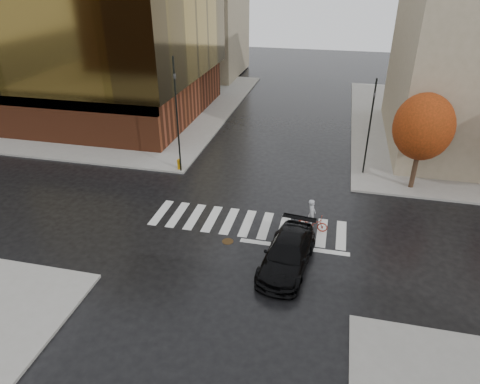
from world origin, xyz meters
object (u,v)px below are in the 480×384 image
object	(u,v)px
sedan	(287,254)
fire_hydrant	(179,163)
traffic_light_ne	(370,122)
cyclist	(312,220)
traffic_light_nw	(176,107)

from	to	relation	value
sedan	fire_hydrant	xyz separation A→B (m)	(-9.34, 9.53, -0.18)
traffic_light_ne	fire_hydrant	xyz separation A→B (m)	(-13.34, -2.50, -3.42)
sedan	cyclist	world-z (taller)	cyclist
traffic_light_ne	fire_hydrant	size ratio (longest dim) A/B	8.44
sedan	traffic_light_ne	xyz separation A→B (m)	(4.00, 12.03, 3.23)
fire_hydrant	traffic_light_ne	bearing A→B (deg)	10.62
sedan	traffic_light_ne	distance (m)	13.08
cyclist	traffic_light_ne	size ratio (longest dim) A/B	0.29
sedan	fire_hydrant	world-z (taller)	sedan
sedan	traffic_light_ne	bearing A→B (deg)	78.34
cyclist	traffic_light_nw	size ratio (longest dim) A/B	0.24
sedan	traffic_light_nw	world-z (taller)	traffic_light_nw
cyclist	traffic_light_ne	world-z (taller)	traffic_light_ne
traffic_light_nw	traffic_light_ne	bearing A→B (deg)	81.03
sedan	fire_hydrant	bearing A→B (deg)	141.15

